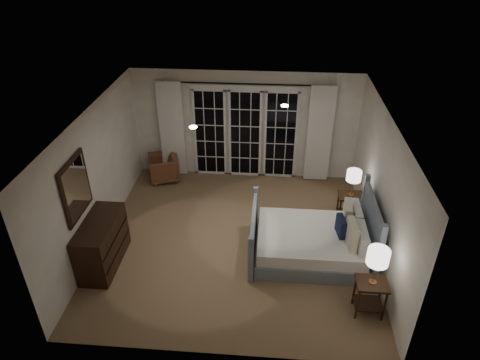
# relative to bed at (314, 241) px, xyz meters

# --- Properties ---
(floor) EXTENTS (5.00, 5.00, 0.00)m
(floor) POSITION_rel_bed_xyz_m (-1.42, 0.30, -0.31)
(floor) COLOR olive
(floor) RESTS_ON ground
(ceiling) EXTENTS (5.00, 5.00, 0.00)m
(ceiling) POSITION_rel_bed_xyz_m (-1.42, 0.30, 2.19)
(ceiling) COLOR white
(ceiling) RESTS_ON wall_back
(wall_left) EXTENTS (0.02, 5.00, 2.50)m
(wall_left) POSITION_rel_bed_xyz_m (-3.92, 0.30, 0.94)
(wall_left) COLOR white
(wall_left) RESTS_ON floor
(wall_right) EXTENTS (0.02, 5.00, 2.50)m
(wall_right) POSITION_rel_bed_xyz_m (1.08, 0.30, 0.94)
(wall_right) COLOR white
(wall_right) RESTS_ON floor
(wall_back) EXTENTS (5.00, 0.02, 2.50)m
(wall_back) POSITION_rel_bed_xyz_m (-1.42, 2.80, 0.94)
(wall_back) COLOR white
(wall_back) RESTS_ON floor
(wall_front) EXTENTS (5.00, 0.02, 2.50)m
(wall_front) POSITION_rel_bed_xyz_m (-1.42, -2.20, 0.94)
(wall_front) COLOR white
(wall_front) RESTS_ON floor
(french_doors) EXTENTS (2.50, 0.04, 2.20)m
(french_doors) POSITION_rel_bed_xyz_m (-1.42, 2.76, 0.78)
(french_doors) COLOR black
(french_doors) RESTS_ON wall_back
(curtain_rod) EXTENTS (3.50, 0.03, 0.03)m
(curtain_rod) POSITION_rel_bed_xyz_m (-1.42, 2.70, 1.94)
(curtain_rod) COLOR black
(curtain_rod) RESTS_ON wall_back
(curtain_left) EXTENTS (0.55, 0.10, 2.25)m
(curtain_left) POSITION_rel_bed_xyz_m (-3.07, 2.68, 0.84)
(curtain_left) COLOR white
(curtain_left) RESTS_ON curtain_rod
(curtain_right) EXTENTS (0.55, 0.10, 2.25)m
(curtain_right) POSITION_rel_bed_xyz_m (0.23, 2.68, 0.84)
(curtain_right) COLOR white
(curtain_right) RESTS_ON curtain_rod
(downlight_a) EXTENTS (0.12, 0.12, 0.01)m
(downlight_a) POSITION_rel_bed_xyz_m (-0.62, 0.90, 2.18)
(downlight_a) COLOR white
(downlight_a) RESTS_ON ceiling
(downlight_b) EXTENTS (0.12, 0.12, 0.01)m
(downlight_b) POSITION_rel_bed_xyz_m (-2.02, -0.10, 2.18)
(downlight_b) COLOR white
(downlight_b) RESTS_ON ceiling
(bed) EXTENTS (2.07, 1.48, 1.20)m
(bed) POSITION_rel_bed_xyz_m (0.00, 0.00, 0.00)
(bed) COLOR slate
(bed) RESTS_ON floor
(nightstand_left) EXTENTS (0.47, 0.38, 0.61)m
(nightstand_left) POSITION_rel_bed_xyz_m (0.75, -1.25, 0.09)
(nightstand_left) COLOR black
(nightstand_left) RESTS_ON floor
(nightstand_right) EXTENTS (0.47, 0.38, 0.61)m
(nightstand_right) POSITION_rel_bed_xyz_m (0.77, 1.11, 0.09)
(nightstand_right) COLOR black
(nightstand_right) RESTS_ON floor
(lamp_left) EXTENTS (0.32, 0.32, 0.62)m
(lamp_left) POSITION_rel_bed_xyz_m (0.75, -1.25, 0.79)
(lamp_left) COLOR #A97343
(lamp_left) RESTS_ON nightstand_left
(lamp_right) EXTENTS (0.28, 0.28, 0.54)m
(lamp_right) POSITION_rel_bed_xyz_m (0.77, 1.11, 0.73)
(lamp_right) COLOR #A97343
(lamp_right) RESTS_ON nightstand_right
(armchair) EXTENTS (0.84, 0.83, 0.61)m
(armchair) POSITION_rel_bed_xyz_m (-3.28, 2.40, -0.01)
(armchair) COLOR brown
(armchair) RESTS_ON floor
(dresser) EXTENTS (0.53, 1.25, 0.89)m
(dresser) POSITION_rel_bed_xyz_m (-3.65, -0.51, 0.13)
(dresser) COLOR black
(dresser) RESTS_ON floor
(mirror) EXTENTS (0.05, 0.85, 1.00)m
(mirror) POSITION_rel_bed_xyz_m (-3.89, -0.51, 1.24)
(mirror) COLOR black
(mirror) RESTS_ON wall_left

